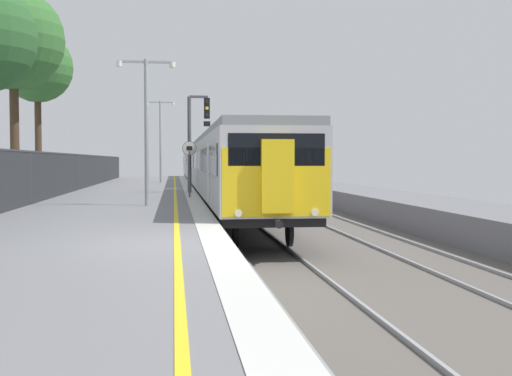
# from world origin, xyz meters

# --- Properties ---
(ground) EXTENTS (17.40, 110.00, 1.21)m
(ground) POSITION_xyz_m (2.64, 0.00, -0.61)
(ground) COLOR slate
(commuter_train_at_platform) EXTENTS (2.83, 62.13, 3.81)m
(commuter_train_at_platform) POSITION_xyz_m (2.10, 34.39, 1.27)
(commuter_train_at_platform) COLOR #B7B7BC
(commuter_train_at_platform) RESTS_ON ground
(signal_gantry) EXTENTS (1.10, 0.24, 4.70)m
(signal_gantry) POSITION_xyz_m (0.63, 19.63, 2.95)
(signal_gantry) COLOR #47474C
(signal_gantry) RESTS_ON ground
(speed_limit_sign) EXTENTS (0.59, 0.08, 2.37)m
(speed_limit_sign) POSITION_xyz_m (0.25, 15.47, 1.52)
(speed_limit_sign) COLOR #59595B
(speed_limit_sign) RESTS_ON ground
(platform_lamp_mid) EXTENTS (2.00, 0.20, 5.04)m
(platform_lamp_mid) POSITION_xyz_m (-1.34, 10.64, 3.01)
(platform_lamp_mid) COLOR #93999E
(platform_lamp_mid) RESTS_ON ground
(platform_lamp_far) EXTENTS (2.00, 0.20, 5.79)m
(platform_lamp_far) POSITION_xyz_m (-1.34, 34.80, 3.41)
(platform_lamp_far) COLOR #93999E
(platform_lamp_far) RESTS_ON ground
(background_tree_centre) EXTENTS (4.73, 4.73, 9.59)m
(background_tree_centre) POSITION_xyz_m (-7.88, 19.73, 7.07)
(background_tree_centre) COLOR #473323
(background_tree_centre) RESTS_ON ground
(background_tree_right) EXTENTS (4.09, 4.09, 9.04)m
(background_tree_right) POSITION_xyz_m (-8.34, 27.25, 6.87)
(background_tree_right) COLOR #473323
(background_tree_right) RESTS_ON ground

